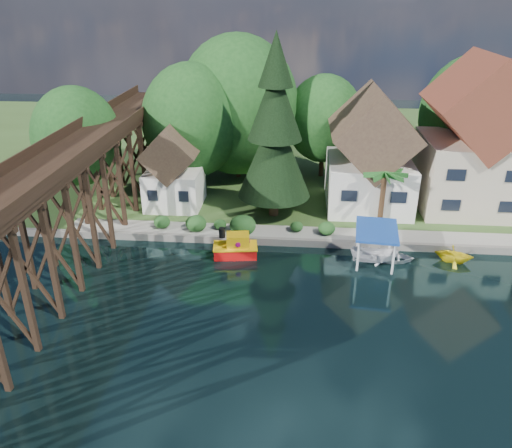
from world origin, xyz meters
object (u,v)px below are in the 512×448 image
object	(u,v)px
house_center	(473,145)
conifer	(275,133)
boat_canopy	(375,249)
shed	(174,172)
palm_tree	(385,176)
house_left	(370,158)
tugboat	(236,247)
trestle_bridge	(78,191)
boat_yellow	(454,253)
boat_white_a	(391,256)

from	to	relation	value
house_center	conifer	world-z (taller)	conifer
boat_canopy	house_center	bearing A→B (deg)	48.58
house_center	shed	xyz separation A→B (m)	(-27.00, -2.00, -2.59)
palm_tree	conifer	bearing A→B (deg)	171.38
house_left	shed	bearing A→B (deg)	-175.23
house_center	tugboat	world-z (taller)	house_center
trestle_bridge	boat_yellow	world-z (taller)	trestle_bridge
tugboat	boat_yellow	xyz separation A→B (m)	(16.81, 0.49, -0.00)
trestle_bridge	conifer	world-z (taller)	conifer
house_left	tugboat	world-z (taller)	house_left
house_left	house_center	xyz separation A→B (m)	(9.00, 0.50, 1.28)
shed	tugboat	distance (m)	11.37
boat_yellow	house_center	bearing A→B (deg)	-3.38
house_left	palm_tree	bearing A→B (deg)	-81.30
conifer	tugboat	bearing A→B (deg)	-109.92
conifer	palm_tree	world-z (taller)	conifer
boat_white_a	shed	bearing A→B (deg)	73.07
tugboat	boat_canopy	distance (m)	10.68
palm_tree	house_center	bearing A→B (deg)	30.30
house_left	boat_canopy	bearing A→B (deg)	-92.99
conifer	boat_canopy	xyz separation A→B (m)	(8.09, -7.35, -6.86)
trestle_bridge	boat_white_a	world-z (taller)	trestle_bridge
trestle_bridge	house_left	distance (m)	25.42
tugboat	boat_canopy	xyz separation A→B (m)	(10.67, -0.22, 0.48)
tugboat	boat_white_a	xyz separation A→B (m)	(12.04, 0.30, -0.38)
tugboat	boat_canopy	world-z (taller)	boat_canopy
conifer	boat_white_a	size ratio (longest dim) A/B	4.46
tugboat	house_left	bearing A→B (deg)	41.98
house_left	boat_white_a	distance (m)	10.92
conifer	boat_yellow	bearing A→B (deg)	-25.02
house_left	palm_tree	size ratio (longest dim) A/B	2.13
house_left	tugboat	xyz separation A→B (m)	(-11.21, -10.09, -4.39)
boat_yellow	tugboat	bearing A→B (deg)	106.87
trestle_bridge	house_center	xyz separation A→B (m)	(32.00, 11.33, 1.07)
shed	house_left	bearing A→B (deg)	4.77
house_center	conifer	bearing A→B (deg)	-168.90
house_left	shed	distance (m)	18.11
trestle_bridge	boat_yellow	bearing A→B (deg)	2.46
house_center	palm_tree	bearing A→B (deg)	-149.70
house_left	house_center	bearing A→B (deg)	3.18
tugboat	boat_yellow	size ratio (longest dim) A/B	1.29
palm_tree	boat_canopy	size ratio (longest dim) A/B	1.09
house_left	palm_tree	distance (m)	4.42
trestle_bridge	boat_yellow	size ratio (longest dim) A/B	15.68
shed	conifer	world-z (taller)	conifer
conifer	house_center	bearing A→B (deg)	11.10
palm_tree	boat_yellow	distance (m)	8.36
shed	boat_canopy	size ratio (longest dim) A/B	1.65
house_left	boat_yellow	xyz separation A→B (m)	(5.60, -9.60, -4.40)
house_left	boat_white_a	bearing A→B (deg)	-85.13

